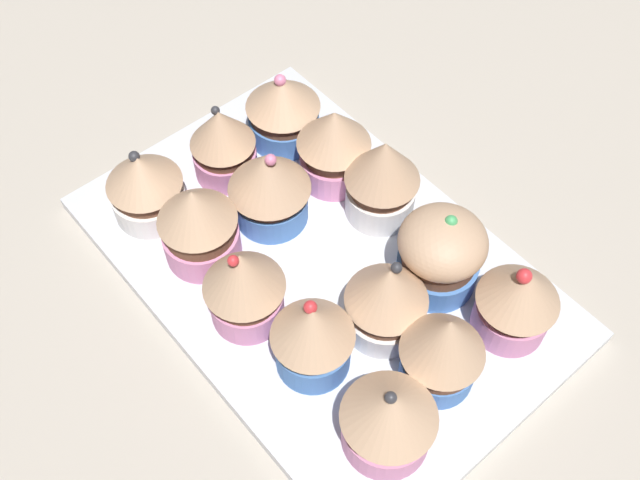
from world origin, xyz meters
TOP-DOWN VIEW (x-y plane):
  - ground_plane at (0.00, 0.00)cm, footprint 180.00×180.00cm
  - baking_tray at (0.00, 0.00)cm, footprint 37.21×24.46cm
  - cupcake_0 at (-13.06, -6.83)cm, footprint 5.86×5.86cm
  - cupcake_1 at (-6.81, -5.64)cm, footprint 6.47×6.47cm
  - cupcake_2 at (0.75, -6.93)cm, footprint 5.89×5.89cm
  - cupcake_3 at (5.88, -6.48)cm, footprint 6.01×6.01cm
  - cupcake_4 at (12.07, -6.24)cm, footprint 6.31×6.31cm
  - cupcake_5 at (-12.44, -0.13)cm, footprint 5.78×5.78cm
  - cupcake_6 at (-7.09, -0.17)cm, footprint 5.93×5.93cm
  - cupcake_7 at (5.99, -0.29)cm, footprint 6.49×6.49cm
  - cupcake_8 at (12.05, -0.14)cm, footprint 5.33×5.33cm
  - cupcake_9 at (-13.44, 5.81)cm, footprint 6.30×6.30cm
  - cupcake_10 at (-6.04, 5.81)cm, footprint 5.79×5.79cm
  - cupcake_11 at (-0.07, 6.95)cm, footprint 5.89×5.89cm
  - cupcake_12 at (6.55, 6.26)cm, footprint 5.99×5.99cm
  - cupcake_13 at (12.65, 7.08)cm, footprint 5.98×5.98cm

SIDE VIEW (x-z plane):
  - ground_plane at x=0.00cm, z-range -3.00..0.00cm
  - baking_tray at x=0.00cm, z-range 0.00..1.20cm
  - cupcake_13 at x=12.65cm, z-range 1.10..7.80cm
  - cupcake_4 at x=12.07cm, z-range 1.12..8.13cm
  - cupcake_9 at x=-13.44cm, z-range 1.20..8.26cm
  - cupcake_1 at x=-6.81cm, z-range 1.12..8.36cm
  - cupcake_8 at x=12.05cm, z-range 1.12..8.41cm
  - cupcake_6 at x=-7.09cm, z-range 1.12..8.52cm
  - cupcake_0 at x=-13.06cm, z-range 1.19..8.61cm
  - cupcake_10 at x=-6.04cm, z-range 1.23..8.68cm
  - cupcake_12 at x=6.55cm, z-range 1.24..8.78cm
  - cupcake_7 at x=5.99cm, z-range 1.25..8.85cm
  - cupcake_3 at x=5.88cm, z-range 1.36..8.83cm
  - cupcake_11 at x=-0.07cm, z-range 1.26..9.22cm
  - cupcake_5 at x=-12.44cm, z-range 1.41..9.10cm
  - cupcake_2 at x=0.75cm, z-range 1.35..9.33cm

